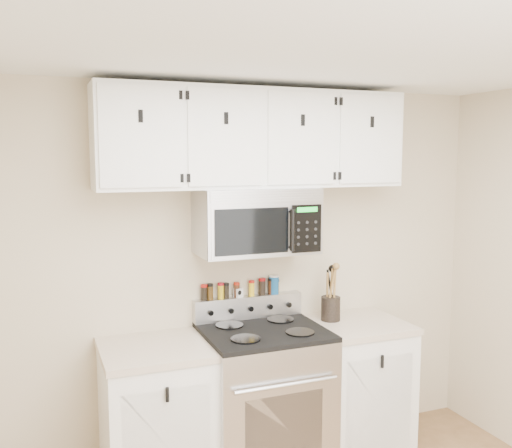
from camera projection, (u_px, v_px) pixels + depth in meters
The scene contains 19 objects.
back_wall at pixel (246, 273), 3.86m from camera, with size 3.50×0.01×2.50m, color #BFAD8F.
ceiling at pixel (410, 33), 2.10m from camera, with size 3.50×3.50×0.01m, color white.
range at pixel (264, 399), 3.66m from camera, with size 0.76×0.65×1.10m.
base_cabinet_left at pixel (157, 420), 3.44m from camera, with size 0.64×0.62×0.92m.
base_cabinet_right at pixel (355, 386), 3.94m from camera, with size 0.64×0.62×0.92m.
microwave at pixel (257, 221), 3.64m from camera, with size 0.76×0.44×0.42m.
upper_cabinets at pixel (255, 139), 3.60m from camera, with size 2.00×0.35×0.62m.
utensil_crock at pixel (331, 307), 3.90m from camera, with size 0.13×0.13×0.38m.
kitchen_timer at pixel (238, 293), 3.82m from camera, with size 0.05×0.04×0.06m, color white.
salt_canister at pixel (274, 284), 3.91m from camera, with size 0.07×0.07×0.13m.
spice_jar_0 at pixel (204, 292), 3.73m from camera, with size 0.04×0.04×0.10m.
spice_jar_1 at pixel (210, 292), 3.75m from camera, with size 0.04×0.04×0.11m.
spice_jar_2 at pixel (221, 291), 3.77m from camera, with size 0.04×0.04×0.11m.
spice_jar_3 at pixel (226, 291), 3.79m from camera, with size 0.04×0.04×0.10m.
spice_jar_4 at pixel (237, 290), 3.81m from camera, with size 0.04×0.04×0.10m.
spice_jar_5 at pixel (252, 288), 3.85m from camera, with size 0.04×0.04×0.11m.
spice_jar_6 at pixel (262, 286), 3.88m from camera, with size 0.05×0.05×0.11m.
spice_jar_7 at pixel (271, 286), 3.90m from camera, with size 0.04×0.04×0.11m.
spice_jar_8 at pixel (277, 286), 3.92m from camera, with size 0.04×0.04×0.10m.
Camera 1 is at (-1.32, -1.81, 2.04)m, focal length 40.00 mm.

